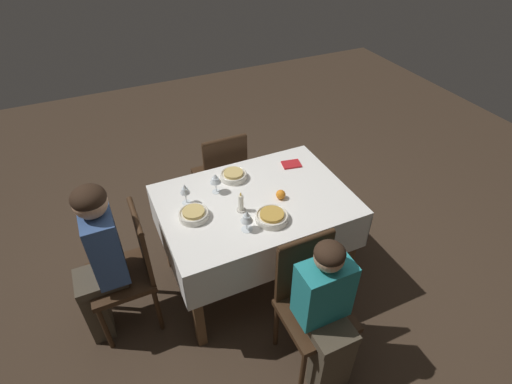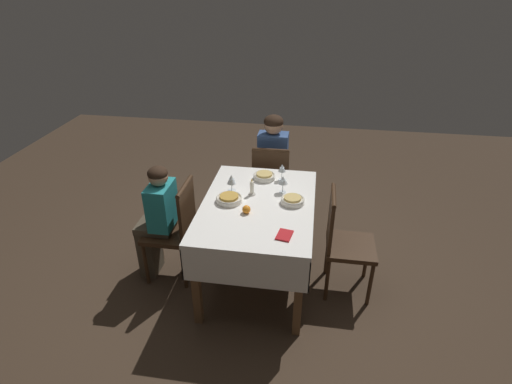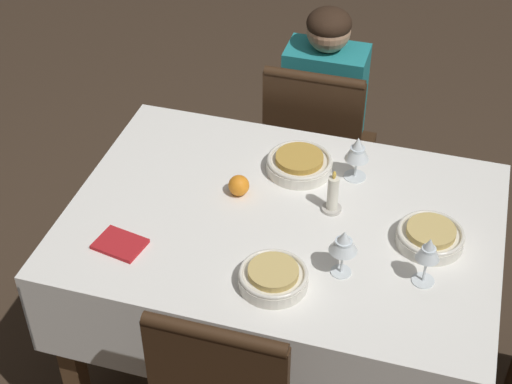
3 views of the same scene
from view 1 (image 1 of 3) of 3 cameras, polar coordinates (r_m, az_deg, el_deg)
name	(u,v)px [view 1 (image 1 of 3)]	position (r m, az deg, el deg)	size (l,w,h in m)	color
ground_plane	(255,274)	(3.23, -0.12, -11.65)	(8.00, 8.00, 0.00)	#3D2D21
dining_table	(255,211)	(2.75, -0.13, -2.71)	(1.28, 0.90, 0.78)	white
chair_east	(129,267)	(2.73, -17.66, -10.13)	(0.40, 0.39, 0.92)	#382314
chair_north	(311,299)	(2.47, 7.87, -14.94)	(0.39, 0.40, 0.92)	#382314
chair_south	(222,175)	(3.36, -4.87, 2.50)	(0.39, 0.40, 0.92)	#382314
person_adult_denim	(99,257)	(2.62, -21.54, -8.61)	(0.34, 0.30, 1.19)	#4C4233
person_child_teal	(327,313)	(2.34, 10.12, -16.67)	(0.30, 0.33, 1.06)	#4C4233
bowl_east	(194,214)	(2.55, -8.88, -3.13)	(0.19, 0.19, 0.06)	silver
wine_glass_east	(185,190)	(2.62, -10.13, 0.35)	(0.06, 0.06, 0.16)	white
bowl_north	(272,217)	(2.51, 2.28, -3.52)	(0.21, 0.21, 0.06)	silver
wine_glass_north	(247,217)	(2.39, -1.34, -3.55)	(0.08, 0.08, 0.15)	white
bowl_south	(234,175)	(2.85, -3.23, 2.41)	(0.19, 0.19, 0.06)	silver
wine_glass_south	(215,179)	(2.69, -5.83, 1.88)	(0.08, 0.08, 0.15)	white
candle_centerpiece	(241,204)	(2.56, -2.16, -1.73)	(0.06, 0.06, 0.15)	beige
orange_fruit	(281,194)	(2.67, 3.55, -0.36)	(0.06, 0.06, 0.06)	orange
napkin_red_folded	(291,164)	(3.01, 5.08, 3.98)	(0.15, 0.12, 0.01)	red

